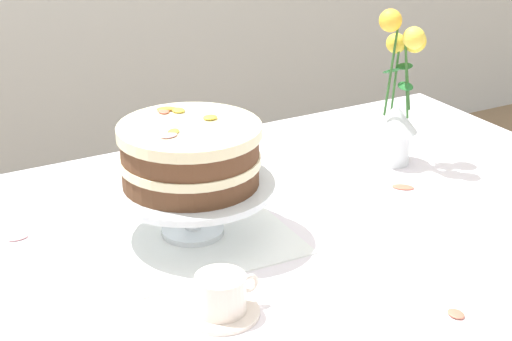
% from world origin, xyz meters
% --- Properties ---
extents(dining_table, '(1.40, 1.00, 0.74)m').
position_xyz_m(dining_table, '(0.00, -0.02, 0.65)').
color(dining_table, white).
rests_on(dining_table, ground).
extents(linen_napkin, '(0.33, 0.33, 0.00)m').
position_xyz_m(linen_napkin, '(-0.17, 0.07, 0.74)').
color(linen_napkin, white).
rests_on(linen_napkin, dining_table).
extents(cake_stand, '(0.29, 0.29, 0.10)m').
position_xyz_m(cake_stand, '(-0.17, 0.07, 0.82)').
color(cake_stand, silver).
rests_on(cake_stand, linen_napkin).
extents(layer_cake, '(0.24, 0.24, 0.11)m').
position_xyz_m(layer_cake, '(-0.17, 0.07, 0.89)').
color(layer_cake, brown).
rests_on(layer_cake, cake_stand).
extents(flower_vase, '(0.12, 0.11, 0.33)m').
position_xyz_m(flower_vase, '(0.34, 0.15, 0.88)').
color(flower_vase, silver).
rests_on(flower_vase, dining_table).
extents(teacup, '(0.12, 0.12, 0.06)m').
position_xyz_m(teacup, '(-0.24, -0.18, 0.77)').
color(teacup, silver).
rests_on(teacup, dining_table).
extents(loose_petal_0, '(0.04, 0.04, 0.01)m').
position_xyz_m(loose_petal_0, '(-0.03, 0.28, 0.74)').
color(loose_petal_0, orange).
rests_on(loose_petal_0, dining_table).
extents(loose_petal_1, '(0.05, 0.05, 0.00)m').
position_xyz_m(loose_petal_1, '(0.28, 0.04, 0.74)').
color(loose_petal_1, '#E56B51').
rests_on(loose_petal_1, dining_table).
extents(loose_petal_2, '(0.04, 0.02, 0.00)m').
position_xyz_m(loose_petal_2, '(-0.44, 0.20, 0.74)').
color(loose_petal_2, pink).
rests_on(loose_petal_2, dining_table).
extents(loose_petal_3, '(0.02, 0.03, 0.01)m').
position_xyz_m(loose_petal_3, '(0.06, -0.35, 0.74)').
color(loose_petal_3, '#E56B51').
rests_on(loose_petal_3, dining_table).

